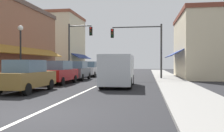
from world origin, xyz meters
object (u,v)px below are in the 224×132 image
(traffic_signal_mast_arm, at_px, (143,42))
(parked_car_third_left, at_px, (77,71))
(street_lamp_left_near, at_px, (21,44))
(van_in_lane, at_px, (118,70))
(parked_car_far_left, at_px, (90,69))
(parked_car_distant_left, at_px, (100,68))
(parked_car_second_left, at_px, (59,72))
(traffic_signal_left_corner, at_px, (76,43))
(parked_car_nearest_left, at_px, (26,76))

(traffic_signal_mast_arm, bearing_deg, parked_car_third_left, -163.45)
(parked_car_third_left, distance_m, traffic_signal_mast_arm, 6.98)
(traffic_signal_mast_arm, relative_size, street_lamp_left_near, 1.29)
(van_in_lane, bearing_deg, parked_car_far_left, 111.47)
(parked_car_distant_left, xyz_separation_m, van_in_lane, (4.61, -16.60, 0.27))
(parked_car_second_left, relative_size, traffic_signal_mast_arm, 0.77)
(van_in_lane, bearing_deg, traffic_signal_mast_arm, 77.70)
(parked_car_far_left, bearing_deg, traffic_signal_left_corner, -103.52)
(parked_car_second_left, bearing_deg, parked_car_far_left, 91.56)
(traffic_signal_mast_arm, bearing_deg, van_in_lane, -101.29)
(parked_car_third_left, bearing_deg, street_lamp_left_near, -108.60)
(parked_car_distant_left, relative_size, traffic_signal_left_corner, 0.72)
(street_lamp_left_near, bearing_deg, parked_car_distant_left, 83.25)
(parked_car_second_left, bearing_deg, van_in_lane, -13.54)
(parked_car_nearest_left, bearing_deg, parked_car_second_left, 92.25)
(parked_car_second_left, distance_m, traffic_signal_mast_arm, 9.32)
(traffic_signal_mast_arm, bearing_deg, parked_car_distant_left, 124.30)
(parked_car_second_left, xyz_separation_m, parked_car_far_left, (-0.01, 10.10, 0.00))
(parked_car_nearest_left, distance_m, traffic_signal_left_corner, 12.56)
(parked_car_far_left, bearing_deg, parked_car_nearest_left, -88.81)
(traffic_signal_mast_arm, distance_m, traffic_signal_left_corner, 7.03)
(parked_car_far_left, relative_size, traffic_signal_left_corner, 0.72)
(street_lamp_left_near, bearing_deg, parked_car_third_left, 72.51)
(van_in_lane, height_order, traffic_signal_left_corner, traffic_signal_left_corner)
(van_in_lane, bearing_deg, parked_car_distant_left, 104.51)
(parked_car_second_left, bearing_deg, parked_car_distant_left, 91.21)
(van_in_lane, xyz_separation_m, traffic_signal_left_corner, (-5.47, 8.35, 2.61))
(parked_car_second_left, height_order, street_lamp_left_near, street_lamp_left_near)
(parked_car_nearest_left, relative_size, van_in_lane, 0.79)
(traffic_signal_left_corner, bearing_deg, street_lamp_left_near, -97.46)
(parked_car_second_left, bearing_deg, street_lamp_left_near, -132.54)
(parked_car_second_left, height_order, van_in_lane, van_in_lane)
(parked_car_far_left, relative_size, street_lamp_left_near, 0.98)
(parked_car_third_left, xyz_separation_m, van_in_lane, (4.60, -5.80, 0.27))
(parked_car_third_left, xyz_separation_m, traffic_signal_left_corner, (-0.87, 2.56, 2.88))
(parked_car_nearest_left, height_order, parked_car_distant_left, same)
(parked_car_nearest_left, height_order, traffic_signal_left_corner, traffic_signal_left_corner)
(parked_car_distant_left, distance_m, van_in_lane, 17.23)
(parked_car_second_left, bearing_deg, parked_car_third_left, 90.26)
(parked_car_third_left, bearing_deg, parked_car_nearest_left, -91.14)
(traffic_signal_mast_arm, distance_m, street_lamp_left_near, 11.74)
(parked_car_far_left, distance_m, street_lamp_left_near, 12.45)
(parked_car_second_left, relative_size, parked_car_distant_left, 1.00)
(parked_car_far_left, distance_m, traffic_signal_mast_arm, 7.79)
(parked_car_second_left, bearing_deg, parked_car_nearest_left, -87.40)
(parked_car_nearest_left, bearing_deg, street_lamp_left_near, 125.02)
(parked_car_third_left, relative_size, street_lamp_left_near, 0.99)
(traffic_signal_mast_arm, xyz_separation_m, traffic_signal_left_corner, (-6.99, 0.74, 0.05))
(parked_car_distant_left, bearing_deg, traffic_signal_mast_arm, -54.22)
(parked_car_far_left, bearing_deg, parked_car_third_left, -88.10)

